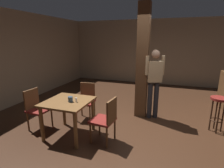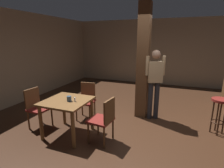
{
  "view_description": "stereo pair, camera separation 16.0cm",
  "coord_description": "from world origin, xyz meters",
  "px_view_note": "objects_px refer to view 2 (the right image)",
  "views": [
    {
      "loc": [
        0.51,
        -3.49,
        1.96
      ],
      "look_at": [
        -0.82,
        0.39,
        0.9
      ],
      "focal_mm": 28.0,
      "sensor_mm": 36.0,
      "label": 1
    },
    {
      "loc": [
        0.66,
        -3.43,
        1.96
      ],
      "look_at": [
        -0.82,
        0.39,
        0.9
      ],
      "focal_mm": 28.0,
      "sensor_mm": 36.0,
      "label": 2
    }
  ],
  "objects_px": {
    "standing_person": "(155,80)",
    "napkin_cup": "(69,99)",
    "chair_north": "(87,99)",
    "chair_east": "(104,118)",
    "bar_stool_near": "(220,108)",
    "dining_table": "(67,107)",
    "chair_west": "(37,106)",
    "salt_shaker": "(75,99)"
  },
  "relations": [
    {
      "from": "chair_north",
      "to": "salt_shaker",
      "type": "height_order",
      "value": "chair_north"
    },
    {
      "from": "dining_table",
      "to": "chair_west",
      "type": "distance_m",
      "value": 0.85
    },
    {
      "from": "dining_table",
      "to": "chair_east",
      "type": "xyz_separation_m",
      "value": [
        0.82,
        0.0,
        -0.12
      ]
    },
    {
      "from": "chair_west",
      "to": "napkin_cup",
      "type": "bearing_deg",
      "value": -3.77
    },
    {
      "from": "chair_east",
      "to": "dining_table",
      "type": "bearing_deg",
      "value": -179.74
    },
    {
      "from": "napkin_cup",
      "to": "bar_stool_near",
      "type": "distance_m",
      "value": 3.1
    },
    {
      "from": "chair_north",
      "to": "standing_person",
      "type": "relative_size",
      "value": 0.52
    },
    {
      "from": "standing_person",
      "to": "dining_table",
      "type": "bearing_deg",
      "value": -137.01
    },
    {
      "from": "chair_west",
      "to": "salt_shaker",
      "type": "bearing_deg",
      "value": -1.87
    },
    {
      "from": "chair_east",
      "to": "napkin_cup",
      "type": "bearing_deg",
      "value": -177.1
    },
    {
      "from": "standing_person",
      "to": "napkin_cup",
      "type": "bearing_deg",
      "value": -134.73
    },
    {
      "from": "dining_table",
      "to": "salt_shaker",
      "type": "xyz_separation_m",
      "value": [
        0.2,
        -0.01,
        0.18
      ]
    },
    {
      "from": "dining_table",
      "to": "bar_stool_near",
      "type": "xyz_separation_m",
      "value": [
        2.93,
        1.18,
        -0.05
      ]
    },
    {
      "from": "salt_shaker",
      "to": "chair_east",
      "type": "bearing_deg",
      "value": 0.98
    },
    {
      "from": "napkin_cup",
      "to": "standing_person",
      "type": "height_order",
      "value": "standing_person"
    },
    {
      "from": "chair_north",
      "to": "chair_west",
      "type": "bearing_deg",
      "value": -133.53
    },
    {
      "from": "standing_person",
      "to": "chair_north",
      "type": "bearing_deg",
      "value": -160.29
    },
    {
      "from": "napkin_cup",
      "to": "salt_shaker",
      "type": "xyz_separation_m",
      "value": [
        0.11,
        0.03,
        -0.01
      ]
    },
    {
      "from": "dining_table",
      "to": "standing_person",
      "type": "relative_size",
      "value": 0.51
    },
    {
      "from": "chair_north",
      "to": "bar_stool_near",
      "type": "height_order",
      "value": "chair_north"
    },
    {
      "from": "chair_east",
      "to": "bar_stool_near",
      "type": "distance_m",
      "value": 2.41
    },
    {
      "from": "standing_person",
      "to": "bar_stool_near",
      "type": "bearing_deg",
      "value": -10.45
    },
    {
      "from": "salt_shaker",
      "to": "bar_stool_near",
      "type": "xyz_separation_m",
      "value": [
        2.73,
        1.18,
        -0.23
      ]
    },
    {
      "from": "chair_east",
      "to": "standing_person",
      "type": "distance_m",
      "value": 1.67
    },
    {
      "from": "chair_north",
      "to": "salt_shaker",
      "type": "xyz_separation_m",
      "value": [
        0.24,
        -0.88,
        0.3
      ]
    },
    {
      "from": "chair_west",
      "to": "standing_person",
      "type": "relative_size",
      "value": 0.52
    },
    {
      "from": "chair_north",
      "to": "chair_east",
      "type": "relative_size",
      "value": 1.0
    },
    {
      "from": "chair_north",
      "to": "napkin_cup",
      "type": "xyz_separation_m",
      "value": [
        0.12,
        -0.9,
        0.31
      ]
    },
    {
      "from": "chair_north",
      "to": "chair_east",
      "type": "xyz_separation_m",
      "value": [
        0.86,
        -0.86,
        0.0
      ]
    },
    {
      "from": "chair_east",
      "to": "salt_shaker",
      "type": "relative_size",
      "value": 10.24
    },
    {
      "from": "chair_west",
      "to": "chair_east",
      "type": "bearing_deg",
      "value": -0.81
    },
    {
      "from": "napkin_cup",
      "to": "bar_stool_near",
      "type": "relative_size",
      "value": 0.13
    },
    {
      "from": "dining_table",
      "to": "standing_person",
      "type": "distance_m",
      "value": 2.14
    },
    {
      "from": "chair_west",
      "to": "napkin_cup",
      "type": "height_order",
      "value": "chair_west"
    },
    {
      "from": "chair_east",
      "to": "napkin_cup",
      "type": "xyz_separation_m",
      "value": [
        -0.74,
        -0.04,
        0.31
      ]
    },
    {
      "from": "chair_west",
      "to": "bar_stool_near",
      "type": "xyz_separation_m",
      "value": [
        3.76,
        1.15,
        0.07
      ]
    },
    {
      "from": "salt_shaker",
      "to": "standing_person",
      "type": "distance_m",
      "value": 1.98
    },
    {
      "from": "napkin_cup",
      "to": "salt_shaker",
      "type": "relative_size",
      "value": 1.2
    },
    {
      "from": "standing_person",
      "to": "bar_stool_near",
      "type": "distance_m",
      "value": 1.47
    },
    {
      "from": "salt_shaker",
      "to": "bar_stool_near",
      "type": "relative_size",
      "value": 0.11
    },
    {
      "from": "chair_north",
      "to": "salt_shaker",
      "type": "relative_size",
      "value": 10.24
    },
    {
      "from": "salt_shaker",
      "to": "standing_person",
      "type": "xyz_separation_m",
      "value": [
        1.34,
        1.44,
        0.19
      ]
    }
  ]
}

